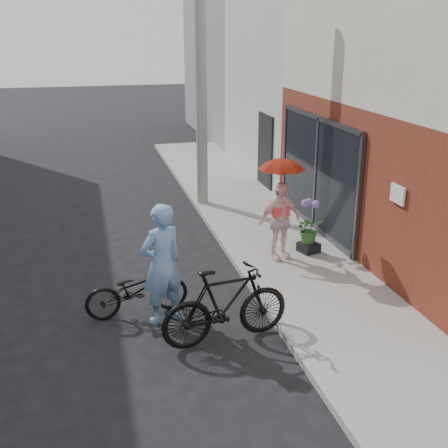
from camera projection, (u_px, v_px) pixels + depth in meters
name	position (u px, v px, depth m)	size (l,w,h in m)	color
ground	(213.00, 322.00, 8.88)	(80.00, 80.00, 0.00)	black
sidewalk	(293.00, 258.00, 11.17)	(2.20, 24.00, 0.12)	gray
curb	(237.00, 264.00, 10.91)	(0.12, 24.00, 0.12)	#9E9E99
plaster_building	(371.00, 58.00, 17.62)	(8.00, 6.00, 7.00)	silver
east_building_far	(292.00, 50.00, 24.03)	(8.00, 8.00, 7.00)	gray
utility_pole	(201.00, 68.00, 13.47)	(0.28, 0.28, 7.00)	#9E9E99
officer	(162.00, 264.00, 8.61)	(0.71, 0.46, 1.94)	#76A6D2
bike_left	(137.00, 290.00, 8.98)	(0.58, 1.66, 0.87)	black
bike_right	(226.00, 305.00, 8.15)	(0.55, 1.96, 1.18)	black
kimono_woman	(280.00, 221.00, 10.78)	(0.90, 0.38, 1.54)	#FFD5D7
parasol	(282.00, 163.00, 10.41)	(0.83, 0.83, 0.73)	#BD3416
planter	(309.00, 247.00, 11.31)	(0.36, 0.36, 0.19)	black
potted_plant	(310.00, 229.00, 11.19)	(0.53, 0.46, 0.59)	#346829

